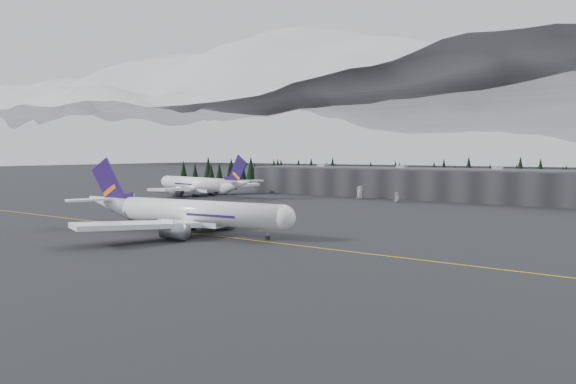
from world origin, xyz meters
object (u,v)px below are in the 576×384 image
Objects in this scene: jet_main at (182,212)px; terminal at (423,183)px; gse_vehicle_b at (397,201)px; jet_parked at (202,184)px; gse_vehicle_a at (360,197)px.

terminal is at bearing 76.36° from jet_main.
gse_vehicle_b is (14.53, 99.67, -4.34)m from jet_main.
terminal is 28.91m from gse_vehicle_b.
gse_vehicle_a is at bearing -147.22° from jet_parked.
terminal is 128.92m from jet_main.
jet_parked reaches higher than jet_main.
jet_parked is 85.98m from gse_vehicle_b.
jet_parked is 69.90m from gse_vehicle_a.
terminal is 29.65m from gse_vehicle_a.
gse_vehicle_a is (-19.46, -21.67, -5.55)m from terminal.
jet_parked is 11.52× the size of gse_vehicle_a.
jet_main is at bearing -3.45° from gse_vehicle_b.
gse_vehicle_b is (-0.53, -28.36, -5.59)m from terminal.
jet_main is 11.23× the size of gse_vehicle_a.
jet_parked reaches higher than gse_vehicle_a.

